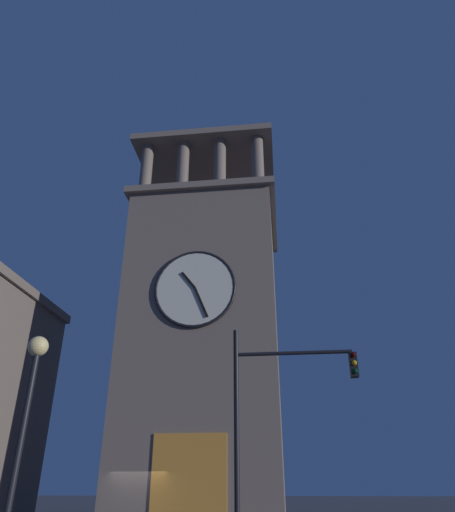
{
  "coord_description": "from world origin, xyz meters",
  "views": [
    {
      "loc": [
        -6.23,
        21.3,
        1.92
      ],
      "look_at": [
        -3.34,
        -3.72,
        14.49
      ],
      "focal_mm": 32.5,
      "sensor_mm": 36.0,
      "label": 1
    }
  ],
  "objects": [
    {
      "name": "street_lamp",
      "position": [
        -0.91,
        11.78,
        3.45
      ],
      "size": [
        0.44,
        0.44,
        4.93
      ],
      "color": "black",
      "rests_on": "ground_plane"
    },
    {
      "name": "clocktower",
      "position": [
        -2.18,
        -3.69,
        9.02
      ],
      "size": [
        8.44,
        8.5,
        24.31
      ],
      "color": "#75665B",
      "rests_on": "ground_plane"
    },
    {
      "name": "traffic_signal_near",
      "position": [
        -5.96,
        6.74,
        4.15
      ],
      "size": [
        3.82,
        0.41,
        6.49
      ],
      "color": "black",
      "rests_on": "ground_plane"
    }
  ]
}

